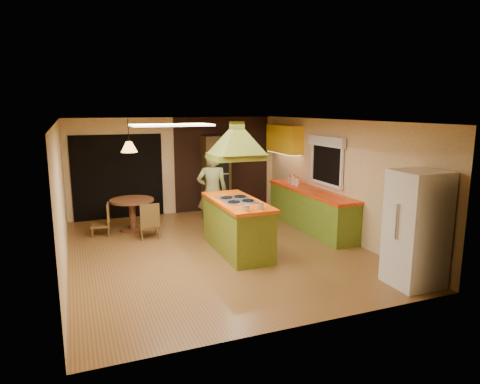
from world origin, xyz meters
name	(u,v)px	position (x,y,z in m)	size (l,w,h in m)	color
ground	(217,249)	(0.00, 0.00, 0.00)	(6.50, 6.50, 0.00)	brown
room_walls	(216,187)	(0.00, 0.00, 1.25)	(5.50, 6.50, 6.50)	beige
ceiling_plane	(216,121)	(0.00, 0.00, 2.50)	(6.50, 6.50, 0.00)	silver
brick_panel	(222,164)	(1.25, 3.23, 1.25)	(2.64, 0.03, 2.50)	#381E14
nook_opening	(118,177)	(-1.50, 3.23, 1.05)	(2.20, 0.03, 2.10)	black
right_counter	(310,209)	(2.45, 0.60, 0.46)	(0.62, 3.05, 0.92)	olive
upper_cabinets	(284,139)	(2.57, 2.20, 1.95)	(0.34, 1.40, 0.70)	yellow
window_right	(327,153)	(2.70, 0.40, 1.77)	(0.12, 1.35, 1.06)	black
fluor_panel	(172,125)	(-1.10, -1.20, 2.48)	(1.20, 0.60, 0.03)	white
kitchen_island	(237,226)	(0.33, -0.25, 0.51)	(0.83, 2.04, 1.03)	olive
range_hood	(237,135)	(0.33, -0.25, 2.25)	(1.00, 0.72, 0.79)	olive
man	(212,192)	(0.28, 1.12, 0.92)	(0.67, 0.44, 1.84)	brown
refrigerator	(416,229)	(2.34, -2.73, 0.91)	(0.75, 0.71, 1.81)	white
wall_oven	(216,174)	(0.96, 2.95, 1.01)	(0.68, 0.61, 2.03)	#443116
dining_table	(132,209)	(-1.36, 1.95, 0.51)	(0.97, 0.97, 0.73)	brown
chair_left	(100,219)	(-2.06, 1.85, 0.36)	(0.39, 0.39, 0.71)	brown
chair_near	(149,220)	(-1.11, 1.30, 0.39)	(0.42, 0.42, 0.77)	brown
pendant_lamp	(129,147)	(-1.36, 1.95, 1.90)	(0.36, 0.36, 0.23)	#FF9E3F
canister_large	(294,180)	(2.40, 1.31, 1.02)	(0.14, 0.14, 0.20)	beige
canister_medium	(298,182)	(2.40, 1.13, 1.01)	(0.13, 0.13, 0.18)	#FCEECB
canister_small	(290,180)	(2.40, 1.51, 1.00)	(0.12, 0.12, 0.16)	beige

